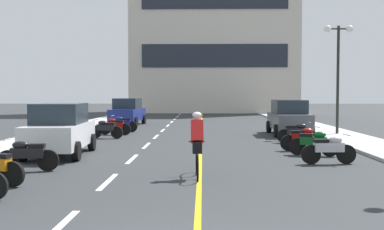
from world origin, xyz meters
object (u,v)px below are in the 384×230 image
(parked_car_near, at_px, (60,129))
(cyclist_rider, at_px, (197,143))
(parked_car_far, at_px, (128,112))
(motorcycle_7, at_px, (106,129))
(motorcycle_5, at_px, (303,138))
(motorcycle_6, at_px, (297,132))
(motorcycle_8, at_px, (115,126))
(motorcycle_3, at_px, (329,149))
(parked_car_mid, at_px, (289,117))
(motorcycle_4, at_px, (314,142))
(street_lamp_mid, at_px, (338,55))
(motorcycle_9, at_px, (122,124))
(motorcycle_2, at_px, (27,155))

(parked_car_near, height_order, cyclist_rider, parked_car_near)
(parked_car_far, xyz_separation_m, motorcycle_7, (0.45, -9.38, -0.44))
(motorcycle_5, bearing_deg, motorcycle_6, 83.25)
(motorcycle_7, distance_m, motorcycle_8, 1.89)
(motorcycle_3, height_order, motorcycle_6, same)
(parked_car_near, distance_m, motorcycle_8, 8.20)
(motorcycle_5, distance_m, motorcycle_6, 2.74)
(parked_car_mid, relative_size, parked_car_far, 0.98)
(motorcycle_3, relative_size, motorcycle_8, 1.00)
(parked_car_mid, distance_m, motorcycle_4, 8.29)
(street_lamp_mid, bearing_deg, parked_car_mid, 168.38)
(motorcycle_5, distance_m, cyclist_rider, 7.00)
(parked_car_far, bearing_deg, street_lamp_mid, -33.02)
(parked_car_mid, height_order, motorcycle_9, parked_car_mid)
(parked_car_near, relative_size, parked_car_far, 1.00)
(motorcycle_2, distance_m, motorcycle_7, 9.63)
(parked_car_mid, bearing_deg, motorcycle_3, -93.46)
(motorcycle_3, height_order, motorcycle_7, same)
(parked_car_near, distance_m, motorcycle_7, 6.31)
(motorcycle_8, bearing_deg, cyclist_rider, -70.25)
(motorcycle_6, xyz_separation_m, motorcycle_8, (-8.68, 3.85, 0.00))
(street_lamp_mid, relative_size, parked_car_far, 1.27)
(motorcycle_4, relative_size, motorcycle_9, 0.96)
(parked_car_mid, bearing_deg, motorcycle_7, -167.09)
(motorcycle_7, height_order, motorcycle_9, same)
(motorcycle_5, height_order, motorcycle_7, same)
(parked_car_near, height_order, motorcycle_5, parked_car_near)
(parked_car_near, distance_m, motorcycle_4, 8.83)
(motorcycle_7, height_order, cyclist_rider, cyclist_rider)
(motorcycle_5, bearing_deg, motorcycle_2, -150.22)
(motorcycle_6, distance_m, cyclist_rider, 9.51)
(cyclist_rider, bearing_deg, motorcycle_9, 107.11)
(motorcycle_2, distance_m, cyclist_rider, 4.82)
(motorcycle_9, bearing_deg, motorcycle_4, -49.80)
(motorcycle_2, relative_size, motorcycle_8, 1.00)
(parked_car_near, xyz_separation_m, parked_car_far, (-0.14, 15.66, 0.00))
(parked_car_mid, xyz_separation_m, motorcycle_7, (-9.14, -2.09, -0.44))
(street_lamp_mid, xyz_separation_m, cyclist_rider, (-6.99, -12.07, -3.20))
(parked_car_far, distance_m, motorcycle_9, 5.69)
(cyclist_rider, bearing_deg, parked_car_near, 139.14)
(motorcycle_4, xyz_separation_m, motorcycle_5, (-0.07, 1.48, 0.00))
(motorcycle_6, bearing_deg, motorcycle_9, 146.56)
(motorcycle_2, distance_m, motorcycle_5, 9.97)
(motorcycle_6, relative_size, motorcycle_7, 1.01)
(motorcycle_4, height_order, motorcycle_9, same)
(motorcycle_5, bearing_deg, motorcycle_3, -88.45)
(motorcycle_6, relative_size, motorcycle_9, 1.00)
(cyclist_rider, bearing_deg, motorcycle_3, 30.67)
(motorcycle_2, relative_size, motorcycle_4, 1.04)
(motorcycle_5, xyz_separation_m, motorcycle_8, (-8.36, 6.57, 0.00))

